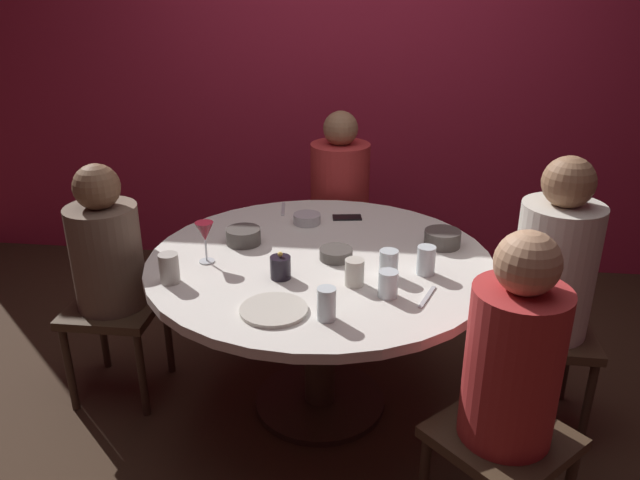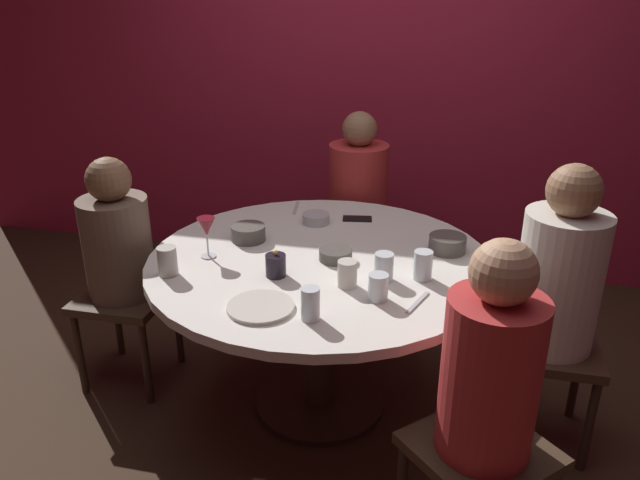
{
  "view_description": "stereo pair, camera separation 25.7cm",
  "coord_description": "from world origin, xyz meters",
  "px_view_note": "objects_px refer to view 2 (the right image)",
  "views": [
    {
      "loc": [
        0.28,
        -2.35,
        1.85
      ],
      "look_at": [
        0.0,
        0.0,
        0.83
      ],
      "focal_mm": 34.77,
      "sensor_mm": 36.0,
      "label": 1
    },
    {
      "loc": [
        0.53,
        -2.31,
        1.85
      ],
      "look_at": [
        0.0,
        0.0,
        0.83
      ],
      "focal_mm": 34.77,
      "sensor_mm": 36.0,
      "label": 2
    }
  ],
  "objects_px": {
    "dining_table": "(320,287)",
    "seated_diner_left": "(118,248)",
    "cup_center_front": "(310,304)",
    "cell_phone": "(357,219)",
    "seated_diner_back": "(358,192)",
    "candle_holder": "(276,265)",
    "cup_beside_wine": "(423,265)",
    "bowl_small_white": "(447,244)",
    "bowl_sauce_side": "(336,255)",
    "seated_diner_front_right": "(490,379)",
    "cup_by_right_diner": "(378,287)",
    "dinner_plate": "(261,307)",
    "cup_near_candle": "(167,261)",
    "wine_glass": "(206,229)",
    "bowl_salad_center": "(248,233)",
    "cup_by_left_diner": "(384,267)",
    "bowl_serving_large": "(316,218)",
    "cup_far_edge": "(347,274)",
    "seated_diner_right": "(559,281)"
  },
  "relations": [
    {
      "from": "bowl_sauce_side",
      "to": "cup_by_right_diner",
      "type": "height_order",
      "value": "cup_by_right_diner"
    },
    {
      "from": "cup_far_edge",
      "to": "bowl_salad_center",
      "type": "bearing_deg",
      "value": 146.52
    },
    {
      "from": "candle_holder",
      "to": "dining_table",
      "type": "bearing_deg",
      "value": 57.6
    },
    {
      "from": "dining_table",
      "to": "seated_diner_left",
      "type": "relative_size",
      "value": 1.29
    },
    {
      "from": "wine_glass",
      "to": "bowl_serving_large",
      "type": "distance_m",
      "value": 0.6
    },
    {
      "from": "seated_diner_back",
      "to": "cell_phone",
      "type": "distance_m",
      "value": 0.49
    },
    {
      "from": "seated_diner_front_right",
      "to": "bowl_serving_large",
      "type": "xyz_separation_m",
      "value": [
        -0.79,
        1.06,
        0.05
      ]
    },
    {
      "from": "cup_by_left_diner",
      "to": "cup_beside_wine",
      "type": "relative_size",
      "value": 0.96
    },
    {
      "from": "cell_phone",
      "to": "bowl_serving_large",
      "type": "distance_m",
      "value": 0.21
    },
    {
      "from": "dinner_plate",
      "to": "cell_phone",
      "type": "distance_m",
      "value": 0.96
    },
    {
      "from": "cup_by_left_diner",
      "to": "cup_beside_wine",
      "type": "bearing_deg",
      "value": 17.03
    },
    {
      "from": "cell_phone",
      "to": "cup_near_candle",
      "type": "distance_m",
      "value": 0.99
    },
    {
      "from": "seated_diner_back",
      "to": "cell_phone",
      "type": "bearing_deg",
      "value": 9.18
    },
    {
      "from": "cup_near_candle",
      "to": "cup_center_front",
      "type": "relative_size",
      "value": 0.99
    },
    {
      "from": "dinner_plate",
      "to": "cup_beside_wine",
      "type": "height_order",
      "value": "cup_beside_wine"
    },
    {
      "from": "seated_diner_front_right",
      "to": "cup_beside_wine",
      "type": "height_order",
      "value": "seated_diner_front_right"
    },
    {
      "from": "bowl_sauce_side",
      "to": "seated_diner_right",
      "type": "bearing_deg",
      "value": 0.48
    },
    {
      "from": "dinner_plate",
      "to": "wine_glass",
      "type": "bearing_deg",
      "value": 133.31
    },
    {
      "from": "bowl_salad_center",
      "to": "bowl_sauce_side",
      "type": "xyz_separation_m",
      "value": [
        0.42,
        -0.12,
        -0.01
      ]
    },
    {
      "from": "dinner_plate",
      "to": "cup_center_front",
      "type": "bearing_deg",
      "value": -9.04
    },
    {
      "from": "bowl_serving_large",
      "to": "cup_by_left_diner",
      "type": "bearing_deg",
      "value": -53.22
    },
    {
      "from": "dining_table",
      "to": "cup_near_candle",
      "type": "height_order",
      "value": "cup_near_candle"
    },
    {
      "from": "bowl_serving_large",
      "to": "bowl_small_white",
      "type": "height_order",
      "value": "bowl_small_white"
    },
    {
      "from": "seated_diner_back",
      "to": "cup_beside_wine",
      "type": "bearing_deg",
      "value": 22.38
    },
    {
      "from": "wine_glass",
      "to": "cup_far_edge",
      "type": "bearing_deg",
      "value": -12.05
    },
    {
      "from": "dining_table",
      "to": "cup_beside_wine",
      "type": "relative_size",
      "value": 12.48
    },
    {
      "from": "wine_glass",
      "to": "seated_diner_left",
      "type": "bearing_deg",
      "value": 168.52
    },
    {
      "from": "seated_diner_front_right",
      "to": "cup_far_edge",
      "type": "bearing_deg",
      "value": 4.2
    },
    {
      "from": "cup_center_front",
      "to": "cell_phone",
      "type": "bearing_deg",
      "value": 90.22
    },
    {
      "from": "seated_diner_front_right",
      "to": "cup_near_candle",
      "type": "height_order",
      "value": "seated_diner_front_right"
    },
    {
      "from": "dining_table",
      "to": "cup_by_right_diner",
      "type": "xyz_separation_m",
      "value": [
        0.29,
        -0.31,
        0.19
      ]
    },
    {
      "from": "wine_glass",
      "to": "cup_beside_wine",
      "type": "height_order",
      "value": "wine_glass"
    },
    {
      "from": "candle_holder",
      "to": "cup_beside_wine",
      "type": "height_order",
      "value": "cup_beside_wine"
    },
    {
      "from": "bowl_sauce_side",
      "to": "cup_far_edge",
      "type": "bearing_deg",
      "value": -67.78
    },
    {
      "from": "cup_near_candle",
      "to": "cup_far_edge",
      "type": "relative_size",
      "value": 1.13
    },
    {
      "from": "seated_diner_front_right",
      "to": "cup_near_candle",
      "type": "bearing_deg",
      "value": 27.46
    },
    {
      "from": "seated_diner_back",
      "to": "bowl_sauce_side",
      "type": "xyz_separation_m",
      "value": [
        0.07,
        -0.96,
        0.05
      ]
    },
    {
      "from": "seated_diner_front_right",
      "to": "cup_by_left_diner",
      "type": "relative_size",
      "value": 10.58
    },
    {
      "from": "seated_diner_front_right",
      "to": "cup_by_right_diner",
      "type": "distance_m",
      "value": 0.55
    },
    {
      "from": "candle_holder",
      "to": "cup_by_right_diner",
      "type": "height_order",
      "value": "candle_holder"
    },
    {
      "from": "bowl_serving_large",
      "to": "cup_by_left_diner",
      "type": "distance_m",
      "value": 0.66
    },
    {
      "from": "cup_beside_wine",
      "to": "cup_near_candle",
      "type": "bearing_deg",
      "value": -169.06
    },
    {
      "from": "cup_beside_wine",
      "to": "wine_glass",
      "type": "bearing_deg",
      "value": 179.72
    },
    {
      "from": "wine_glass",
      "to": "bowl_salad_center",
      "type": "xyz_separation_m",
      "value": [
        0.11,
        0.21,
        -0.09
      ]
    },
    {
      "from": "cell_phone",
      "to": "bowl_small_white",
      "type": "height_order",
      "value": "bowl_small_white"
    },
    {
      "from": "dining_table",
      "to": "cell_phone",
      "type": "distance_m",
      "value": 0.5
    },
    {
      "from": "dinner_plate",
      "to": "cup_center_front",
      "type": "xyz_separation_m",
      "value": [
        0.19,
        -0.03,
        0.05
      ]
    },
    {
      "from": "wine_glass",
      "to": "cup_near_candle",
      "type": "relative_size",
      "value": 1.49
    },
    {
      "from": "seated_diner_back",
      "to": "candle_holder",
      "type": "relative_size",
      "value": 10.55
    },
    {
      "from": "seated_diner_right",
      "to": "cup_far_edge",
      "type": "xyz_separation_m",
      "value": [
        -0.8,
        -0.23,
        0.06
      ]
    }
  ]
}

